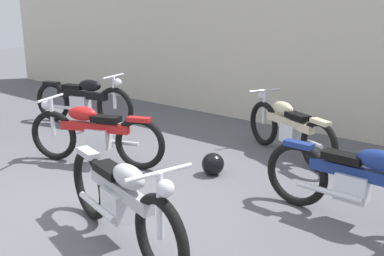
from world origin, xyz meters
The scene contains 8 objects.
ground_plane centered at (0.00, 0.00, 0.00)m, with size 40.00×40.00×0.00m, color #56565B.
building_wall centered at (0.00, 4.50, 1.59)m, with size 18.00×0.30×3.18m, color beige.
helmet centered at (0.47, 1.58, 0.15)m, with size 0.30×0.30×0.30m, color black.
motorcycle_blue centered at (2.44, 1.43, 0.45)m, with size 2.10×0.58×0.94m.
motorcycle_cream centered at (0.86, 2.89, 0.44)m, with size 1.88×1.01×0.91m.
motorcycle_black centered at (-2.95, 2.06, 0.48)m, with size 2.16×0.84×0.99m.
motorcycle_red centered at (-1.05, 0.84, 0.45)m, with size 1.96×0.98×0.94m.
motorcycle_silver centered at (0.93, -0.39, 0.46)m, with size 2.07×0.75×0.95m.
Camera 1 is at (3.78, -2.77, 2.14)m, focal length 40.97 mm.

